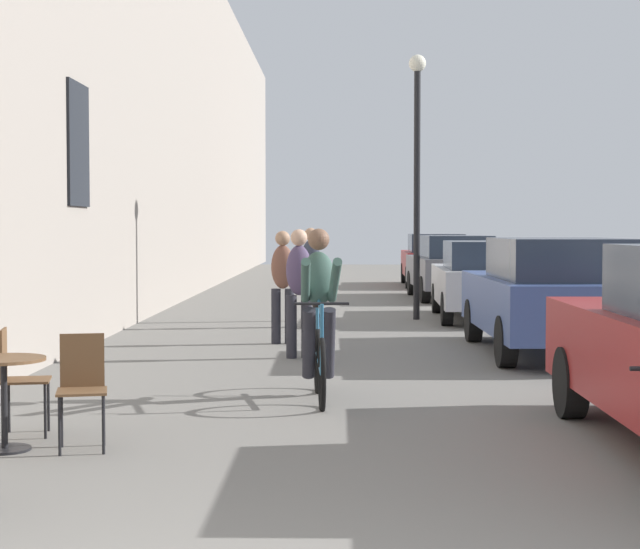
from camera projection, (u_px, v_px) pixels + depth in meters
building_facade_left at (113, 63)px, 17.90m from camera, size 0.54×68.00×9.06m
cafe_table_mid at (4, 383)px, 8.09m from camera, size 0.64×0.64×0.72m
cafe_chair_mid_toward_street at (17, 374)px, 8.65m from camera, size 0.45×0.45×0.89m
cafe_chair_mid_toward_wall at (82, 383)px, 8.15m from camera, size 0.45×0.45×0.89m
cyclist_on_bicycle at (319, 318)px, 10.53m from camera, size 0.52×1.76×1.74m
pedestrian_near at (299, 286)px, 13.77m from camera, size 0.37×0.29×1.70m
pedestrian_mid at (283, 280)px, 15.46m from camera, size 0.35×0.26×1.67m
pedestrian_far at (311, 271)px, 18.04m from camera, size 0.37×0.29×1.71m
street_lamp at (417, 152)px, 19.43m from camera, size 0.32×0.32×4.90m
parked_car_second at (552, 294)px, 14.16m from camera, size 1.91×4.45×1.58m
parked_car_third at (484, 279)px, 19.49m from camera, size 1.85×4.17×1.47m
parked_car_fourth at (452, 266)px, 24.99m from camera, size 1.93×4.33×1.52m
parked_car_fifth at (435, 259)px, 30.55m from camera, size 1.87×4.30×1.52m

